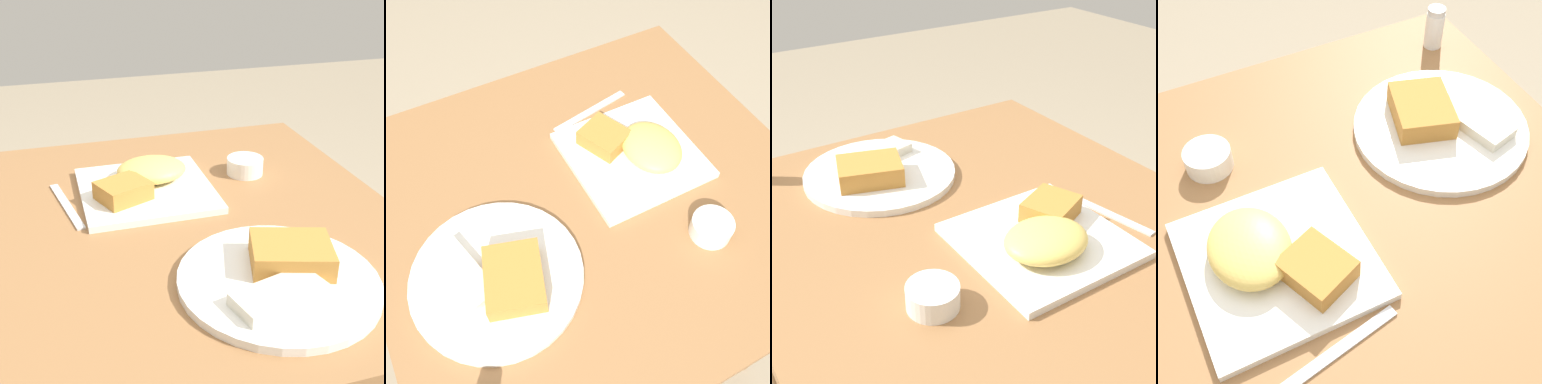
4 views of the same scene
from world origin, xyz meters
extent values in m
plane|color=gray|center=(0.00, 0.00, 0.00)|extent=(8.00, 8.00, 0.00)
cube|color=olive|center=(0.00, 0.00, 0.75)|extent=(0.82, 0.89, 0.04)
cylinder|color=brown|center=(0.35, -0.38, 0.37)|extent=(0.05, 0.05, 0.73)
cylinder|color=brown|center=(0.35, 0.38, 0.37)|extent=(0.05, 0.05, 0.73)
cube|color=white|center=(0.04, -0.12, 0.77)|extent=(0.26, 0.26, 0.01)
ellipsoid|color=#EAC660|center=(0.02, -0.16, 0.80)|extent=(0.14, 0.12, 0.04)
cube|color=#B77A33|center=(0.10, -0.09, 0.80)|extent=(0.12, 0.11, 0.04)
cylinder|color=white|center=(-0.08, 0.24, 0.77)|extent=(0.31, 0.31, 0.01)
cube|color=#B77A33|center=(-0.11, 0.21, 0.80)|extent=(0.15, 0.13, 0.04)
cube|color=beige|center=(-0.06, 0.29, 0.79)|extent=(0.15, 0.09, 0.02)
cylinder|color=white|center=(-0.18, -0.16, 0.79)|extent=(0.08, 0.08, 0.04)
cylinder|color=#D1B775|center=(-0.18, -0.16, 0.80)|extent=(0.06, 0.06, 0.00)
cube|color=silver|center=(0.21, -0.11, 0.77)|extent=(0.05, 0.20, 0.00)
camera|label=1|loc=(0.23, 0.84, 1.26)|focal=50.00mm
camera|label=2|loc=(-0.45, 0.27, 1.51)|focal=42.00mm
camera|label=3|loc=(-0.46, -0.67, 1.31)|focal=50.00mm
camera|label=4|loc=(0.46, -0.22, 1.44)|focal=50.00mm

